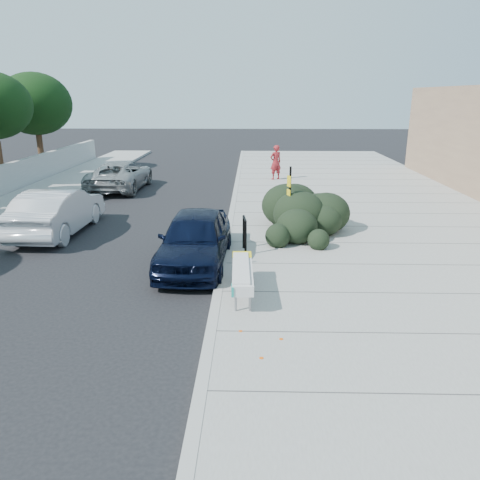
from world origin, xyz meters
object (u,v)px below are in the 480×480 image
object	(u,v)px
suv_silver	(120,175)
pedestrian	(276,162)
wagon_silver	(58,211)
sign_post	(289,196)
sedan_navy	(195,239)
bike_rack	(245,231)
bench	(242,273)

from	to	relation	value
suv_silver	pedestrian	distance (m)	8.49
wagon_silver	sign_post	bearing A→B (deg)	178.86
pedestrian	wagon_silver	bearing A→B (deg)	24.11
sedan_navy	bike_rack	bearing A→B (deg)	32.11
bench	wagon_silver	size ratio (longest dim) A/B	0.48
wagon_silver	sedan_navy	bearing A→B (deg)	150.47
sedan_navy	suv_silver	world-z (taller)	sedan_navy
bench	pedestrian	bearing A→B (deg)	82.77
sign_post	suv_silver	xyz separation A→B (m)	(-8.07, 8.49, -0.74)
suv_silver	pedestrian	xyz separation A→B (m)	(8.14, 2.39, 0.37)
bike_rack	wagon_silver	xyz separation A→B (m)	(-6.60, 2.31, 0.01)
sign_post	bike_rack	bearing A→B (deg)	-147.95
sign_post	sedan_navy	xyz separation A→B (m)	(-2.87, -2.76, -0.68)
bike_rack	sign_post	size ratio (longest dim) A/B	0.46
wagon_silver	bike_rack	bearing A→B (deg)	162.20
suv_silver	pedestrian	world-z (taller)	pedestrian
bench	suv_silver	bearing A→B (deg)	114.04
pedestrian	sign_post	bearing A→B (deg)	61.47
bench	suv_silver	xyz separation A→B (m)	(-6.60, 13.66, 0.03)
bench	pedestrian	xyz separation A→B (m)	(1.54, 16.06, 0.40)
bench	bike_rack	distance (m)	3.23
sign_post	wagon_silver	size ratio (longest dim) A/B	0.47
sedan_navy	pedestrian	world-z (taller)	pedestrian
bench	sedan_navy	distance (m)	2.79
sign_post	pedestrian	bearing A→B (deg)	68.85
wagon_silver	suv_silver	distance (m)	8.13
sign_post	wagon_silver	bearing A→B (deg)	156.61
bike_rack	bench	bearing A→B (deg)	-96.14
bench	sign_post	world-z (taller)	sign_post
sedan_navy	wagon_silver	bearing A→B (deg)	150.84
wagon_silver	bench	bearing A→B (deg)	141.46
sign_post	pedestrian	size ratio (longest dim) A/B	1.20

